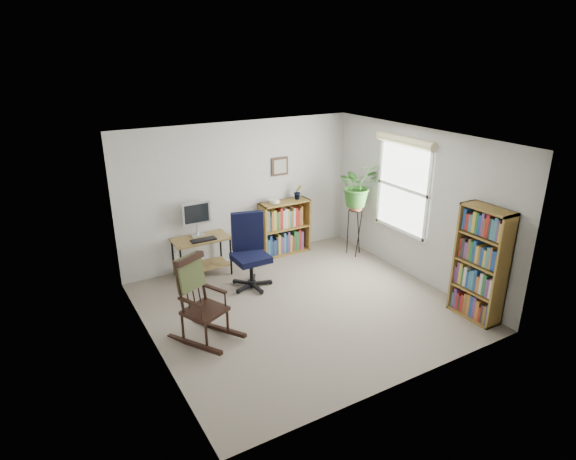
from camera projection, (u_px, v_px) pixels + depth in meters
floor at (302, 306)px, 6.94m from camera, size 4.20×4.00×0.00m
ceiling at (304, 140)px, 6.09m from camera, size 4.20×4.00×0.00m
wall_back at (240, 193)px, 8.13m from camera, size 4.20×0.00×2.40m
wall_front at (406, 288)px, 4.90m from camera, size 4.20×0.00×2.40m
wall_left at (148, 261)px, 5.53m from camera, size 0.00×4.00×2.40m
wall_right at (417, 205)px, 7.50m from camera, size 0.00×4.00×2.40m
window at (403, 188)px, 7.66m from camera, size 0.12×1.20×1.50m
desk at (202, 257)px, 7.80m from camera, size 0.90×0.50×0.65m
monitor at (197, 219)px, 7.70m from camera, size 0.46×0.16×0.56m
keyboard at (203, 240)px, 7.58m from camera, size 0.40×0.15×0.02m
office_chair at (251, 252)px, 7.31m from camera, size 0.78×0.78×1.17m
rocking_chair at (204, 300)px, 5.97m from camera, size 0.94×1.13×1.13m
low_bookshelf at (285, 228)px, 8.59m from camera, size 0.92×0.31×0.97m
tall_bookshelf at (481, 264)px, 6.42m from camera, size 0.30×0.69×1.58m
plant_stand at (355, 229)px, 8.52m from camera, size 0.30×0.30×0.99m
spider_plant at (358, 165)px, 8.11m from camera, size 1.69×1.88×1.47m
potted_plant_small at (298, 196)px, 8.54m from camera, size 0.13×0.24×0.11m
framed_picture at (280, 166)px, 8.33m from camera, size 0.32×0.04×0.32m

